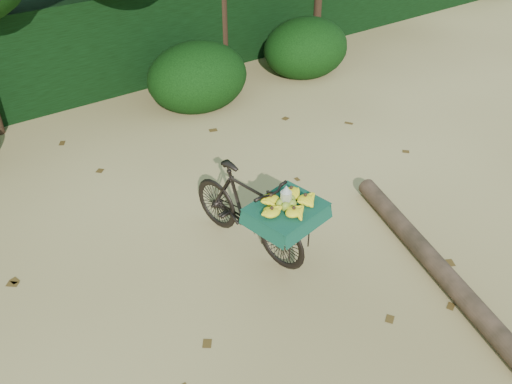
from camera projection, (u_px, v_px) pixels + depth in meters
ground at (273, 267)px, 6.39m from camera, size 80.00×80.00×0.00m
vendor_bicycle at (249, 210)px, 6.38m from camera, size 0.98×1.91×1.09m
fallen_log at (432, 261)px, 6.31m from camera, size 1.14×3.16×0.23m
hedge_backdrop at (72, 40)px, 10.07m from camera, size 26.00×1.80×1.80m
bush_clumps at (147, 94)px, 9.23m from camera, size 8.80×1.70×0.90m
leaf_litter at (242, 238)px, 6.82m from camera, size 7.00×7.30×0.01m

